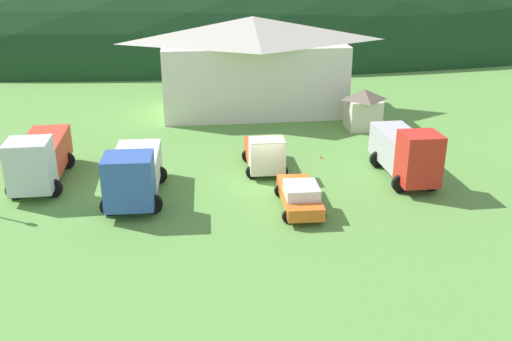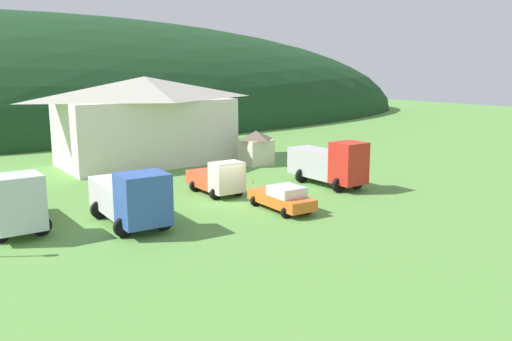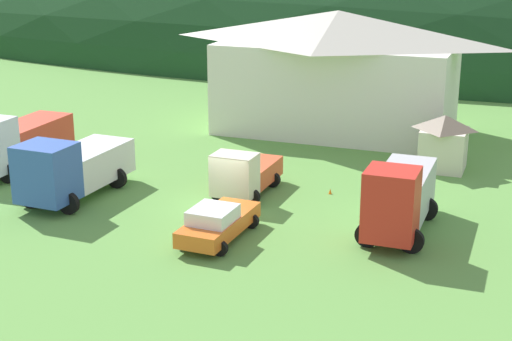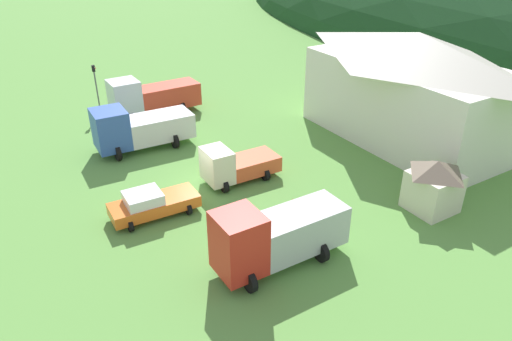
# 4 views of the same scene
# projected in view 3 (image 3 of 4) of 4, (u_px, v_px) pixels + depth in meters

# --- Properties ---
(ground_plane) EXTENTS (200.00, 200.00, 0.00)m
(ground_plane) POSITION_uv_depth(u_px,v_px,m) (221.00, 209.00, 38.44)
(ground_plane) COLOR #5B9342
(forested_hill_backdrop) EXTENTS (154.31, 60.00, 34.75)m
(forested_hill_backdrop) POSITION_uv_depth(u_px,v_px,m) (419.00, 46.00, 92.16)
(forested_hill_backdrop) COLOR #193D1E
(forested_hill_backdrop) RESTS_ON ground
(depot_building) EXTENTS (16.64, 8.83, 8.19)m
(depot_building) POSITION_uv_depth(u_px,v_px,m) (337.00, 70.00, 52.06)
(depot_building) COLOR white
(depot_building) RESTS_ON ground
(play_shed_cream) EXTENTS (2.73, 2.75, 3.22)m
(play_shed_cream) POSITION_uv_depth(u_px,v_px,m) (444.00, 142.00, 44.32)
(play_shed_cream) COLOR beige
(play_shed_cream) RESTS_ON ground
(tow_truck_silver) EXTENTS (3.26, 7.68, 3.51)m
(tow_truck_silver) POSITION_uv_depth(u_px,v_px,m) (14.00, 141.00, 44.21)
(tow_truck_silver) COLOR silver
(tow_truck_silver) RESTS_ON ground
(box_truck_blue) EXTENTS (3.55, 7.25, 3.39)m
(box_truck_blue) POSITION_uv_depth(u_px,v_px,m) (71.00, 168.00, 39.43)
(box_truck_blue) COLOR #3356AD
(box_truck_blue) RESTS_ON ground
(light_truck_cream) EXTENTS (2.73, 5.06, 2.55)m
(light_truck_cream) POSITION_uv_depth(u_px,v_px,m) (244.00, 173.00, 40.14)
(light_truck_cream) COLOR beige
(light_truck_cream) RESTS_ON ground
(crane_truck_red) EXTENTS (3.03, 6.95, 3.63)m
(crane_truck_red) POSITION_uv_depth(u_px,v_px,m) (399.00, 196.00, 34.86)
(crane_truck_red) COLOR red
(crane_truck_red) RESTS_ON ground
(service_pickup_orange) EXTENTS (2.51, 5.15, 1.66)m
(service_pickup_orange) POSITION_uv_depth(u_px,v_px,m) (218.00, 222.00, 34.43)
(service_pickup_orange) COLOR orange
(service_pickup_orange) RESTS_ON ground
(traffic_cone_near_pickup) EXTENTS (0.36, 0.36, 0.57)m
(traffic_cone_near_pickup) POSITION_uv_depth(u_px,v_px,m) (330.00, 194.00, 40.64)
(traffic_cone_near_pickup) COLOR orange
(traffic_cone_near_pickup) RESTS_ON ground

